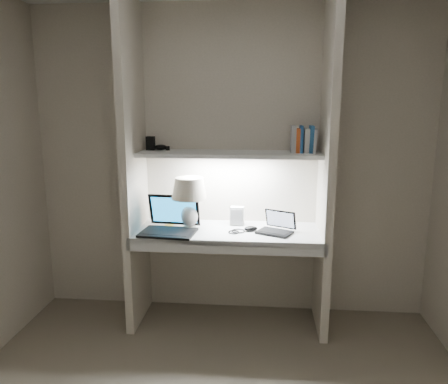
# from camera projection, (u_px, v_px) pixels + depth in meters

# --- Properties ---
(back_wall) EXTENTS (3.20, 0.01, 2.50)m
(back_wall) POSITION_uv_depth(u_px,v_px,m) (231.00, 164.00, 3.55)
(back_wall) COLOR beige
(back_wall) RESTS_ON floor
(alcove_panel_left) EXTENTS (0.06, 0.55, 2.50)m
(alcove_panel_left) POSITION_uv_depth(u_px,v_px,m) (134.00, 167.00, 3.35)
(alcove_panel_left) COLOR beige
(alcove_panel_left) RESTS_ON floor
(alcove_panel_right) EXTENTS (0.06, 0.55, 2.50)m
(alcove_panel_right) POSITION_uv_depth(u_px,v_px,m) (327.00, 170.00, 3.22)
(alcove_panel_right) COLOR beige
(alcove_panel_right) RESTS_ON floor
(desk) EXTENTS (1.40, 0.55, 0.04)m
(desk) POSITION_uv_depth(u_px,v_px,m) (228.00, 232.00, 3.39)
(desk) COLOR white
(desk) RESTS_ON alcove_panel_left
(desk_apron) EXTENTS (1.46, 0.03, 0.10)m
(desk_apron) POSITION_uv_depth(u_px,v_px,m) (225.00, 247.00, 3.14)
(desk_apron) COLOR silver
(desk_apron) RESTS_ON desk
(shelf) EXTENTS (1.40, 0.36, 0.03)m
(shelf) POSITION_uv_depth(u_px,v_px,m) (229.00, 154.00, 3.36)
(shelf) COLOR silver
(shelf) RESTS_ON back_wall
(strip_light) EXTENTS (0.60, 0.04, 0.02)m
(strip_light) POSITION_uv_depth(u_px,v_px,m) (229.00, 157.00, 3.36)
(strip_light) COLOR white
(strip_light) RESTS_ON shelf
(table_lamp) EXTENTS (0.27, 0.27, 0.40)m
(table_lamp) POSITION_uv_depth(u_px,v_px,m) (189.00, 194.00, 3.38)
(table_lamp) COLOR white
(table_lamp) RESTS_ON desk
(laptop_main) EXTENTS (0.43, 0.38, 0.27)m
(laptop_main) POSITION_uv_depth(u_px,v_px,m) (170.00, 224.00, 3.34)
(laptop_main) COLOR black
(laptop_main) RESTS_ON desk
(laptop_netbook) EXTENTS (0.32, 0.30, 0.16)m
(laptop_netbook) POSITION_uv_depth(u_px,v_px,m) (277.00, 227.00, 3.31)
(laptop_netbook) COLOR black
(laptop_netbook) RESTS_ON desk
(speaker) EXTENTS (0.11, 0.08, 0.15)m
(speaker) POSITION_uv_depth(u_px,v_px,m) (237.00, 216.00, 3.51)
(speaker) COLOR silver
(speaker) RESTS_ON desk
(mouse) EXTENTS (0.12, 0.10, 0.04)m
(mouse) POSITION_uv_depth(u_px,v_px,m) (251.00, 229.00, 3.35)
(mouse) COLOR black
(mouse) RESTS_ON desk
(cable_coil) EXTENTS (0.14, 0.14, 0.01)m
(cable_coil) POSITION_uv_depth(u_px,v_px,m) (238.00, 231.00, 3.33)
(cable_coil) COLOR black
(cable_coil) RESTS_ON desk
(sticky_note) EXTENTS (0.08, 0.08, 0.00)m
(sticky_note) POSITION_uv_depth(u_px,v_px,m) (169.00, 226.00, 3.50)
(sticky_note) COLOR gold
(sticky_note) RESTS_ON desk
(book_row) EXTENTS (0.19, 0.14, 0.20)m
(book_row) POSITION_uv_depth(u_px,v_px,m) (303.00, 140.00, 3.31)
(book_row) COLOR #BBBBBB
(book_row) RESTS_ON shelf
(shelf_box) EXTENTS (0.07, 0.05, 0.11)m
(shelf_box) POSITION_uv_depth(u_px,v_px,m) (151.00, 143.00, 3.49)
(shelf_box) COLOR black
(shelf_box) RESTS_ON shelf
(shelf_gadget) EXTENTS (0.12, 0.10, 0.04)m
(shelf_gadget) POSITION_uv_depth(u_px,v_px,m) (161.00, 147.00, 3.48)
(shelf_gadget) COLOR black
(shelf_gadget) RESTS_ON shelf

